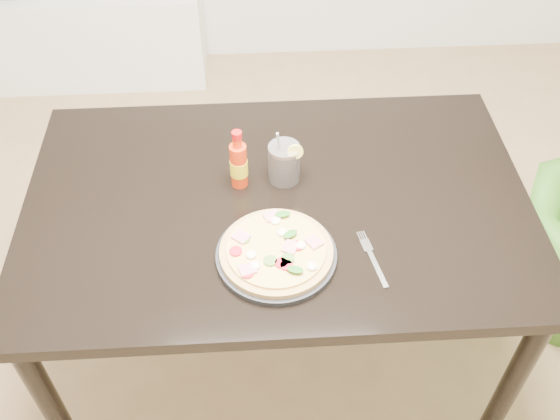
{
  "coord_description": "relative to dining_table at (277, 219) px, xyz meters",
  "views": [
    {
      "loc": [
        0.13,
        -0.91,
        1.97
      ],
      "look_at": [
        0.2,
        0.18,
        0.83
      ],
      "focal_mm": 40.0,
      "sensor_mm": 36.0,
      "label": 1
    }
  ],
  "objects": [
    {
      "name": "dining_table",
      "position": [
        0.0,
        0.0,
        0.0
      ],
      "size": [
        1.4,
        0.9,
        0.75
      ],
      "color": "black",
      "rests_on": "ground"
    },
    {
      "name": "hot_sauce_bottle",
      "position": [
        -0.1,
        0.07,
        0.16
      ],
      "size": [
        0.06,
        0.06,
        0.19
      ],
      "rotation": [
        0.0,
        0.0,
        0.35
      ],
      "color": "red",
      "rests_on": "dining_table"
    },
    {
      "name": "media_console",
      "position": [
        -1.0,
        1.77,
        -0.42
      ],
      "size": [
        1.4,
        0.34,
        0.5
      ],
      "primitive_type": "cube",
      "color": "white",
      "rests_on": "ground"
    },
    {
      "name": "cola_cup",
      "position": [
        0.02,
        0.08,
        0.14
      ],
      "size": [
        0.1,
        0.09,
        0.18
      ],
      "rotation": [
        0.0,
        0.0,
        -0.29
      ],
      "color": "black",
      "rests_on": "dining_table"
    },
    {
      "name": "pizza",
      "position": [
        -0.02,
        -0.21,
        0.11
      ],
      "size": [
        0.29,
        0.29,
        0.03
      ],
      "color": "tan",
      "rests_on": "plate"
    },
    {
      "name": "plate",
      "position": [
        -0.01,
        -0.21,
        0.09
      ],
      "size": [
        0.31,
        0.31,
        0.02
      ],
      "primitive_type": "cylinder",
      "color": "black",
      "rests_on": "dining_table"
    },
    {
      "name": "fork",
      "position": [
        0.23,
        -0.22,
        0.09
      ],
      "size": [
        0.05,
        0.19,
        0.0
      ],
      "rotation": [
        0.0,
        0.0,
        0.19
      ],
      "color": "silver",
      "rests_on": "dining_table"
    }
  ]
}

